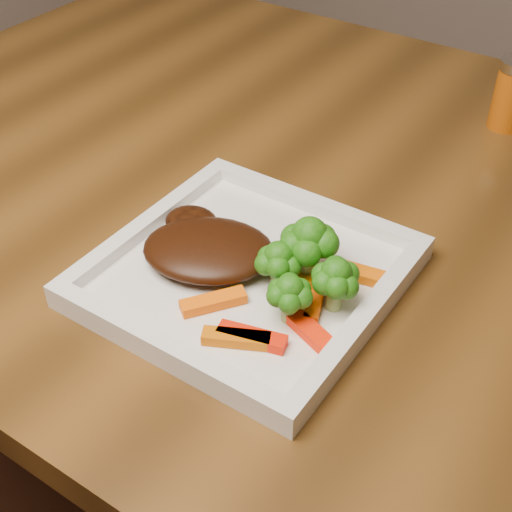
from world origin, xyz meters
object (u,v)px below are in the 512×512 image
Objects in this scene: plate at (248,277)px; spice_shaker at (512,94)px; dining_table at (387,430)px; steak at (209,250)px.

spice_shaker reaches higher than plate.
spice_shaker is (0.00, 0.25, 0.42)m from dining_table.
steak is (-0.14, -0.20, 0.40)m from dining_table.
steak is (-0.04, -0.01, 0.02)m from plate.
spice_shaker is (0.11, 0.44, 0.04)m from plate.
plate is (-0.10, -0.20, 0.38)m from dining_table.
dining_table is 0.47m from steak.
plate is 2.08× the size of steak.
steak reaches higher than plate.
dining_table is 17.39× the size of spice_shaker.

